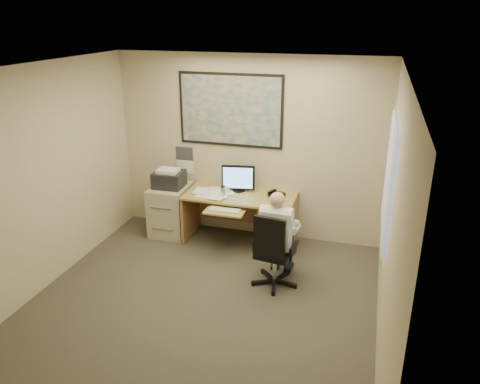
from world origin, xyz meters
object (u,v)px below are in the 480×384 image
(filing_cabinet, at_px, (171,206))
(person, at_px, (276,239))
(desk, at_px, (262,216))
(office_chair, at_px, (275,265))

(filing_cabinet, distance_m, person, 2.10)
(desk, relative_size, filing_cabinet, 1.53)
(desk, xyz_separation_m, person, (0.42, -0.99, 0.17))
(desk, height_order, person, person)
(filing_cabinet, xyz_separation_m, person, (1.86, -0.97, 0.16))
(filing_cabinet, bearing_deg, office_chair, -31.11)
(desk, height_order, filing_cabinet, desk)
(office_chair, distance_m, person, 0.33)
(desk, relative_size, person, 1.30)
(desk, bearing_deg, person, -67.23)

